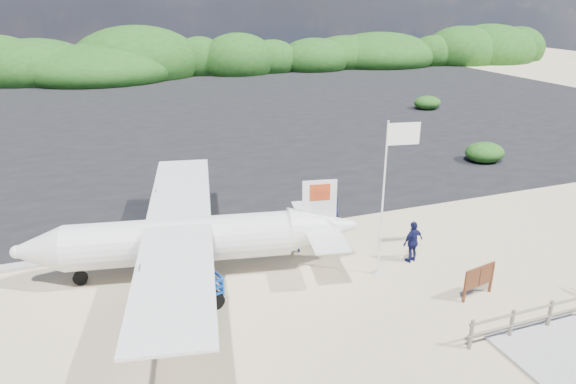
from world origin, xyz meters
name	(u,v)px	position (x,y,z in m)	size (l,w,h in m)	color
ground	(312,284)	(0.00, 0.00, 0.00)	(160.00, 160.00, 0.00)	beige
asphalt_apron	(181,116)	(0.00, 30.00, 0.00)	(90.00, 50.00, 0.04)	#B2B2B2
lagoon	(47,311)	(-9.00, 1.50, 0.00)	(9.00, 7.00, 0.40)	#B2B2B2
walkway_pad	(560,350)	(5.50, -6.00, 0.00)	(3.50, 2.50, 0.10)	#B2B2B2
vegetation_band	(150,77)	(0.00, 55.00, 0.00)	(124.00, 8.00, 4.40)	#B2B2B2
fence	(547,328)	(6.00, -5.00, 0.00)	(6.40, 2.00, 1.10)	#B2B2B2
baggage_cart	(183,311)	(-4.73, -0.07, 0.00)	(2.76, 1.58, 1.38)	blue
flagpole	(378,274)	(2.63, -0.15, 0.00)	(1.19, 0.49, 5.93)	white
signboard	(476,297)	(5.09, -2.76, 0.00)	(1.50, 0.14, 1.24)	brown
crew_a	(295,232)	(0.31, 2.62, 0.88)	(0.64, 0.42, 1.75)	#111542
crew_b	(331,208)	(2.64, 4.23, 0.97)	(0.95, 0.74, 1.95)	#111542
crew_c	(413,242)	(4.38, 0.26, 0.86)	(1.01, 0.42, 1.72)	#111542
aircraft_large	(308,121)	(9.77, 24.35, 0.00)	(14.90, 14.90, 4.47)	#B2B2B2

